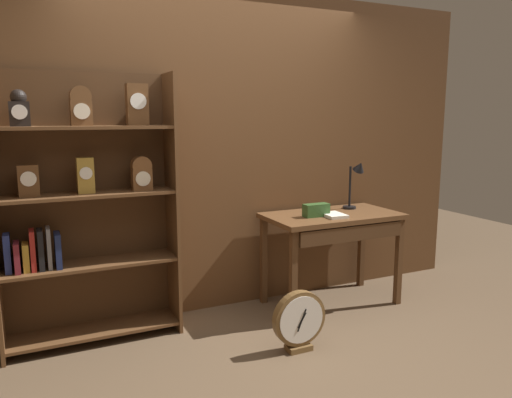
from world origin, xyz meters
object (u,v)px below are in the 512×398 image
object	(u,v)px
bookshelf	(85,207)
round_clock_large	(299,320)
workbench	(334,226)
toolbox_small	(316,210)
desk_lamp	(356,178)
open_repair_manual	(334,215)

from	to	relation	value
bookshelf	round_clock_large	world-z (taller)	bookshelf
bookshelf	workbench	bearing A→B (deg)	-5.29
toolbox_small	round_clock_large	world-z (taller)	toolbox_small
workbench	round_clock_large	distance (m)	1.03
bookshelf	toolbox_small	xyz separation A→B (m)	(1.77, -0.20, -0.13)
desk_lamp	toolbox_small	size ratio (longest dim) A/B	2.04
workbench	open_repair_manual	xyz separation A→B (m)	(-0.06, -0.09, 0.12)
toolbox_small	round_clock_large	distance (m)	1.00
toolbox_small	open_repair_manual	xyz separation A→B (m)	(0.13, -0.07, -0.04)
bookshelf	round_clock_large	xyz separation A→B (m)	(1.27, -0.80, -0.76)
bookshelf	workbench	size ratio (longest dim) A/B	1.69
toolbox_small	round_clock_large	xyz separation A→B (m)	(-0.50, -0.60, -0.62)
workbench	desk_lamp	xyz separation A→B (m)	(0.31, 0.12, 0.38)
toolbox_small	desk_lamp	bearing A→B (deg)	15.75
bookshelf	workbench	distance (m)	1.99
round_clock_large	toolbox_small	bearing A→B (deg)	50.35
workbench	open_repair_manual	size ratio (longest dim) A/B	5.13
bookshelf	desk_lamp	world-z (taller)	bookshelf
toolbox_small	workbench	bearing A→B (deg)	5.40
desk_lamp	toolbox_small	bearing A→B (deg)	-164.25
desk_lamp	open_repair_manual	world-z (taller)	desk_lamp
workbench	toolbox_small	distance (m)	0.24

